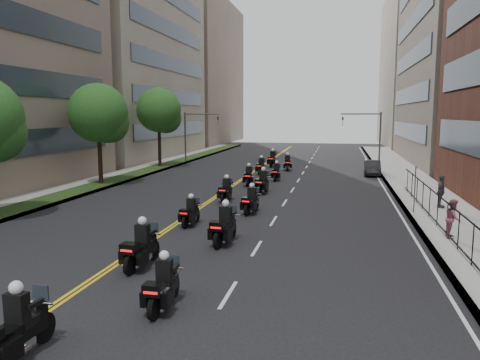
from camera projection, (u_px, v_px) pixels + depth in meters
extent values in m
cube|color=gray|center=(422.00, 193.00, 31.66)|extent=(4.00, 90.00, 0.15)
cube|color=gray|center=(98.00, 183.00, 36.55)|extent=(4.00, 90.00, 0.15)
cube|color=#1A3413|center=(108.00, 182.00, 36.37)|extent=(2.00, 90.00, 0.04)
cube|color=#333F4C|center=(407.00, 131.00, 53.06)|extent=(0.12, 24.08, 1.80)
cube|color=#333F4C|center=(409.00, 95.00, 52.50)|extent=(0.12, 24.08, 1.80)
cube|color=#333F4C|center=(411.00, 59.00, 51.94)|extent=(0.12, 24.08, 1.80)
cube|color=#333F4C|center=(413.00, 21.00, 51.38)|extent=(0.12, 24.08, 1.80)
cube|color=gray|center=(432.00, 69.00, 79.26)|extent=(15.00, 28.00, 26.00)
cube|color=#333F4C|center=(2.00, 145.00, 28.72)|extent=(0.12, 25.80, 1.80)
cube|color=gray|center=(111.00, 20.00, 58.50)|extent=(16.00, 28.00, 34.00)
cube|color=#333F4C|center=(174.00, 129.00, 58.75)|extent=(0.12, 24.08, 1.80)
cube|color=#333F4C|center=(174.00, 97.00, 58.19)|extent=(0.12, 24.08, 1.80)
cube|color=#333F4C|center=(173.00, 64.00, 57.63)|extent=(0.12, 24.08, 1.80)
cube|color=#333F4C|center=(172.00, 30.00, 57.07)|extent=(0.12, 24.08, 1.80)
cube|color=#806C5D|center=(187.00, 73.00, 88.13)|extent=(16.00, 28.00, 26.00)
cube|color=black|center=(454.00, 208.00, 19.05)|extent=(0.05, 28.00, 0.05)
cube|color=black|center=(452.00, 239.00, 19.23)|extent=(0.05, 28.00, 0.05)
cylinder|color=#301E15|center=(100.00, 152.00, 35.07)|extent=(0.32, 0.32, 5.11)
sphere|color=#244C19|center=(98.00, 113.00, 34.66)|extent=(4.40, 4.40, 4.40)
sphere|color=#244C19|center=(109.00, 123.00, 35.03)|extent=(3.08, 3.08, 3.08)
cylinder|color=#301E15|center=(159.00, 141.00, 46.68)|extent=(0.32, 0.32, 5.39)
sphere|color=#244C19|center=(159.00, 110.00, 46.24)|extent=(4.40, 4.40, 4.40)
sphere|color=#244C19|center=(166.00, 118.00, 46.62)|extent=(3.08, 3.08, 3.08)
cylinder|color=#3F3F44|center=(380.00, 139.00, 48.05)|extent=(0.18, 0.18, 5.60)
cylinder|color=#3F3F44|center=(361.00, 114.00, 48.09)|extent=(4.00, 0.14, 0.14)
imported|color=black|center=(343.00, 122.00, 48.57)|extent=(0.16, 0.20, 1.00)
cylinder|color=#3F3F44|center=(185.00, 137.00, 52.33)|extent=(0.18, 0.18, 5.60)
cylinder|color=#3F3F44|center=(202.00, 114.00, 51.56)|extent=(4.00, 0.14, 0.14)
imported|color=black|center=(218.00, 121.00, 51.31)|extent=(0.16, 0.20, 1.00)
cylinder|color=black|center=(43.00, 327.00, 11.11)|extent=(0.19, 0.74, 0.73)
cube|color=black|center=(17.00, 332.00, 10.25)|extent=(0.52, 1.47, 0.43)
cube|color=silver|center=(19.00, 341.00, 10.33)|extent=(0.44, 0.61, 0.32)
cube|color=black|center=(17.00, 307.00, 10.23)|extent=(0.49, 0.32, 0.66)
sphere|color=silver|center=(16.00, 288.00, 10.17)|extent=(0.31, 0.31, 0.31)
cylinder|color=black|center=(154.00, 308.00, 12.32)|extent=(0.14, 0.67, 0.66)
cylinder|color=black|center=(174.00, 286.00, 13.84)|extent=(0.14, 0.67, 0.66)
cube|color=black|center=(164.00, 287.00, 13.04)|extent=(0.42, 1.32, 0.39)
cube|color=silver|center=(165.00, 294.00, 13.12)|extent=(0.38, 0.54, 0.29)
cube|color=black|center=(153.00, 289.00, 12.25)|extent=(0.51, 0.41, 0.31)
cube|color=red|center=(150.00, 293.00, 12.06)|extent=(0.39, 0.03, 0.07)
cube|color=black|center=(164.00, 270.00, 13.02)|extent=(0.43, 0.28, 0.61)
sphere|color=silver|center=(164.00, 255.00, 12.97)|extent=(0.28, 0.28, 0.28)
cylinder|color=black|center=(130.00, 264.00, 15.76)|extent=(0.20, 0.74, 0.74)
cylinder|color=black|center=(153.00, 250.00, 17.40)|extent=(0.20, 0.74, 0.74)
cube|color=black|center=(142.00, 249.00, 16.54)|extent=(0.56, 1.49, 0.43)
cube|color=silver|center=(143.00, 255.00, 16.62)|extent=(0.45, 0.62, 0.32)
cube|color=black|center=(130.00, 248.00, 15.68)|extent=(0.59, 0.49, 0.35)
cube|color=red|center=(126.00, 251.00, 15.46)|extent=(0.43, 0.06, 0.08)
cube|color=black|center=(142.00, 233.00, 16.51)|extent=(0.50, 0.34, 0.67)
sphere|color=silver|center=(142.00, 221.00, 16.46)|extent=(0.31, 0.31, 0.31)
cylinder|color=black|center=(218.00, 240.00, 18.80)|extent=(0.23, 0.76, 0.75)
cylinder|color=black|center=(232.00, 230.00, 20.47)|extent=(0.23, 0.76, 0.75)
cube|color=black|center=(225.00, 227.00, 19.59)|extent=(0.62, 1.53, 0.44)
cube|color=silver|center=(226.00, 233.00, 19.68)|extent=(0.48, 0.65, 0.33)
cube|color=black|center=(218.00, 226.00, 18.72)|extent=(0.62, 0.52, 0.35)
cube|color=red|center=(216.00, 228.00, 18.51)|extent=(0.44, 0.08, 0.08)
cube|color=black|center=(226.00, 214.00, 19.57)|extent=(0.52, 0.36, 0.68)
sphere|color=silver|center=(226.00, 203.00, 19.51)|extent=(0.32, 0.32, 0.32)
cylinder|color=black|center=(185.00, 222.00, 22.13)|extent=(0.17, 0.64, 0.63)
cylinder|color=black|center=(196.00, 216.00, 23.54)|extent=(0.17, 0.64, 0.63)
cube|color=black|center=(191.00, 214.00, 22.80)|extent=(0.47, 1.27, 0.37)
cube|color=silver|center=(191.00, 218.00, 22.87)|extent=(0.38, 0.53, 0.28)
cube|color=black|center=(185.00, 212.00, 22.06)|extent=(0.51, 0.42, 0.30)
cube|color=red|center=(183.00, 213.00, 21.88)|extent=(0.37, 0.05, 0.06)
cube|color=black|center=(191.00, 204.00, 22.78)|extent=(0.42, 0.29, 0.57)
sphere|color=silver|center=(191.00, 196.00, 22.73)|extent=(0.27, 0.27, 0.27)
cylinder|color=black|center=(247.00, 210.00, 24.86)|extent=(0.23, 0.69, 0.68)
cylinder|color=black|center=(256.00, 204.00, 26.34)|extent=(0.23, 0.69, 0.68)
cube|color=black|center=(252.00, 202.00, 25.56)|extent=(0.59, 1.38, 0.40)
cube|color=silver|center=(252.00, 206.00, 25.64)|extent=(0.45, 0.59, 0.30)
cube|color=black|center=(247.00, 200.00, 24.79)|extent=(0.57, 0.48, 0.32)
cube|color=red|center=(246.00, 201.00, 24.60)|extent=(0.40, 0.08, 0.07)
cube|color=black|center=(252.00, 193.00, 25.54)|extent=(0.47, 0.33, 0.62)
sphere|color=silver|center=(252.00, 185.00, 25.49)|extent=(0.29, 0.29, 0.29)
cylinder|color=black|center=(223.00, 198.00, 28.35)|extent=(0.15, 0.68, 0.68)
cylinder|color=black|center=(230.00, 194.00, 29.88)|extent=(0.15, 0.68, 0.68)
cube|color=black|center=(226.00, 191.00, 29.08)|extent=(0.45, 1.35, 0.40)
cube|color=silver|center=(227.00, 195.00, 29.16)|extent=(0.39, 0.56, 0.30)
cube|color=black|center=(223.00, 190.00, 28.28)|extent=(0.53, 0.43, 0.32)
cube|color=red|center=(222.00, 190.00, 28.08)|extent=(0.40, 0.04, 0.07)
cube|color=black|center=(227.00, 183.00, 29.06)|extent=(0.44, 0.29, 0.62)
sphere|color=silver|center=(227.00, 177.00, 29.01)|extent=(0.29, 0.29, 0.29)
cylinder|color=black|center=(260.00, 190.00, 31.23)|extent=(0.23, 0.75, 0.73)
cylinder|color=black|center=(266.00, 186.00, 32.86)|extent=(0.23, 0.75, 0.73)
cube|color=black|center=(263.00, 184.00, 32.00)|extent=(0.61, 1.50, 0.43)
cube|color=silver|center=(263.00, 187.00, 32.09)|extent=(0.47, 0.64, 0.32)
cube|color=black|center=(260.00, 182.00, 31.15)|extent=(0.61, 0.51, 0.35)
cube|color=red|center=(259.00, 182.00, 30.94)|extent=(0.43, 0.08, 0.08)
cube|color=black|center=(263.00, 176.00, 31.98)|extent=(0.51, 0.35, 0.67)
sphere|color=silver|center=(263.00, 169.00, 31.92)|extent=(0.31, 0.31, 0.31)
cylinder|color=black|center=(248.00, 182.00, 34.80)|extent=(0.19, 0.70, 0.69)
cylinder|color=black|center=(250.00, 179.00, 36.39)|extent=(0.19, 0.70, 0.69)
cube|color=black|center=(249.00, 177.00, 35.56)|extent=(0.53, 1.39, 0.40)
cube|color=silver|center=(249.00, 180.00, 35.64)|extent=(0.43, 0.58, 0.30)
cube|color=black|center=(248.00, 175.00, 34.73)|extent=(0.56, 0.46, 0.32)
cube|color=red|center=(247.00, 176.00, 34.53)|extent=(0.40, 0.06, 0.07)
cube|color=black|center=(249.00, 171.00, 35.54)|extent=(0.46, 0.32, 0.63)
sphere|color=silver|center=(249.00, 165.00, 35.49)|extent=(0.29, 0.29, 0.29)
cylinder|color=black|center=(275.00, 178.00, 37.42)|extent=(0.15, 0.66, 0.66)
cylinder|color=black|center=(278.00, 175.00, 38.92)|extent=(0.15, 0.66, 0.66)
cube|color=black|center=(277.00, 173.00, 38.14)|extent=(0.43, 1.32, 0.39)
cube|color=silver|center=(277.00, 176.00, 38.21)|extent=(0.38, 0.54, 0.29)
cube|color=black|center=(275.00, 171.00, 37.35)|extent=(0.51, 0.42, 0.31)
cube|color=red|center=(275.00, 172.00, 37.16)|extent=(0.39, 0.04, 0.07)
cube|color=black|center=(277.00, 167.00, 38.11)|extent=(0.43, 0.28, 0.60)
sphere|color=silver|center=(277.00, 162.00, 38.07)|extent=(0.28, 0.28, 0.28)
cylinder|color=black|center=(259.00, 171.00, 41.43)|extent=(0.17, 0.69, 0.69)
cylinder|color=black|center=(263.00, 169.00, 42.99)|extent=(0.17, 0.69, 0.69)
cube|color=black|center=(261.00, 167.00, 42.17)|extent=(0.47, 1.38, 0.41)
cube|color=silver|center=(261.00, 170.00, 42.25)|extent=(0.40, 0.57, 0.30)
cube|color=black|center=(259.00, 165.00, 41.36)|extent=(0.54, 0.44, 0.32)
cube|color=red|center=(259.00, 166.00, 41.16)|extent=(0.41, 0.04, 0.07)
cube|color=black|center=(261.00, 162.00, 42.15)|extent=(0.46, 0.30, 0.63)
sphere|color=silver|center=(261.00, 157.00, 42.10)|extent=(0.29, 0.29, 0.29)
cylinder|color=black|center=(288.00, 168.00, 44.26)|extent=(0.23, 0.71, 0.69)
cylinder|color=black|center=(287.00, 166.00, 45.87)|extent=(0.23, 0.71, 0.69)
cube|color=black|center=(287.00, 164.00, 45.03)|extent=(0.59, 1.42, 0.41)
cube|color=silver|center=(287.00, 166.00, 45.11)|extent=(0.45, 0.60, 0.31)
cube|color=black|center=(288.00, 162.00, 44.19)|extent=(0.58, 0.49, 0.33)
cube|color=red|center=(288.00, 163.00, 43.98)|extent=(0.41, 0.08, 0.07)
cube|color=black|center=(288.00, 158.00, 45.01)|extent=(0.48, 0.34, 0.63)
sphere|color=silver|center=(288.00, 154.00, 44.96)|extent=(0.30, 0.30, 0.30)
cylinder|color=black|center=(271.00, 164.00, 47.17)|extent=(0.19, 0.77, 0.76)
cylinder|color=black|center=(274.00, 162.00, 48.89)|extent=(0.19, 0.77, 0.76)
cube|color=black|center=(273.00, 160.00, 47.99)|extent=(0.53, 1.53, 0.45)
cube|color=silver|center=(273.00, 163.00, 48.08)|extent=(0.45, 0.63, 0.34)
cube|color=black|center=(271.00, 158.00, 47.09)|extent=(0.60, 0.49, 0.36)
cube|color=red|center=(271.00, 159.00, 46.87)|extent=(0.45, 0.05, 0.08)
cube|color=black|center=(273.00, 155.00, 47.96)|extent=(0.51, 0.33, 0.69)
sphere|color=silver|center=(273.00, 150.00, 47.91)|extent=(0.32, 0.32, 0.32)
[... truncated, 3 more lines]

